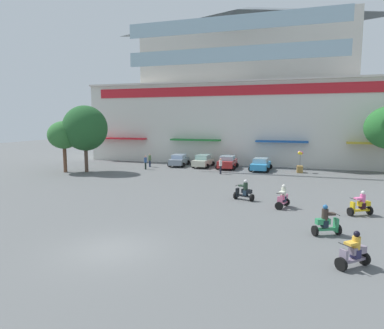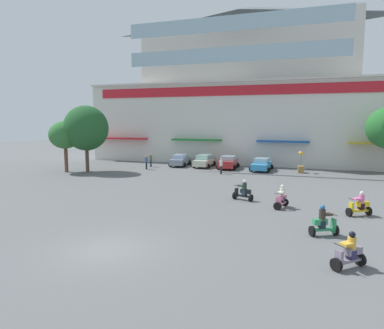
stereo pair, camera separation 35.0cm
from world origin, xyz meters
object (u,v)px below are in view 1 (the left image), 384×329
object	(u,v)px
parked_car_2	(227,162)
scooter_rider_3	(326,223)
parked_car_1	(203,161)
scooter_rider_2	(354,253)
plaza_tree_0	(85,128)
pedestrian_2	(150,159)
scooter_rider_0	(244,192)
scooter_rider_7	(283,198)
pedestrian_1	(145,162)
plaza_tree_2	(64,135)
balloon_vendor_cart	(300,163)
pedestrian_0	(221,165)
parked_car_3	(261,164)
scooter_rider_4	(361,205)
parked_car_0	(179,160)

from	to	relation	value
parked_car_2	scooter_rider_3	world-z (taller)	scooter_rider_3
parked_car_1	scooter_rider_2	size ratio (longest dim) A/B	2.88
plaza_tree_0	pedestrian_2	bearing A→B (deg)	50.33
plaza_tree_0	parked_car_2	size ratio (longest dim) A/B	1.88
scooter_rider_0	scooter_rider_7	world-z (taller)	scooter_rider_7
parked_car_1	scooter_rider_0	world-z (taller)	scooter_rider_0
parked_car_2	scooter_rider_0	xyz separation A→B (m)	(4.56, -15.41, -0.15)
plaza_tree_0	pedestrian_1	bearing A→B (deg)	35.78
plaza_tree_2	balloon_vendor_cart	bearing A→B (deg)	17.33
plaza_tree_0	plaza_tree_2	bearing A→B (deg)	-158.79
plaza_tree_0	plaza_tree_2	xyz separation A→B (m)	(-2.16, -0.84, -0.75)
scooter_rider_0	balloon_vendor_cart	xyz separation A→B (m)	(3.66, 14.94, 0.42)
parked_car_1	pedestrian_0	world-z (taller)	pedestrian_0
plaza_tree_2	scooter_rider_7	distance (m)	25.63
parked_car_1	scooter_rider_0	xyz separation A→B (m)	(7.73, -16.03, -0.14)
parked_car_2	parked_car_3	bearing A→B (deg)	-4.18
scooter_rider_4	balloon_vendor_cart	size ratio (longest dim) A/B	0.64
plaza_tree_2	parked_car_0	xyz separation A→B (m)	(10.19, 8.84, -3.37)
pedestrian_2	scooter_rider_3	bearing A→B (deg)	-46.65
scooter_rider_3	plaza_tree_0	bearing A→B (deg)	149.22
plaza_tree_2	pedestrian_1	distance (m)	9.43
scooter_rider_3	scooter_rider_7	world-z (taller)	scooter_rider_3
plaza_tree_2	scooter_rider_7	xyz separation A→B (m)	(23.90, -8.59, -3.46)
scooter_rider_3	pedestrian_0	bearing A→B (deg)	118.65
plaza_tree_2	parked_car_3	size ratio (longest dim) A/B	1.29
pedestrian_0	balloon_vendor_cart	xyz separation A→B (m)	(8.07, 3.67, 0.06)
parked_car_3	pedestrian_0	bearing A→B (deg)	-134.63
scooter_rider_0	scooter_rider_7	distance (m)	3.11
plaza_tree_2	parked_car_3	xyz separation A→B (m)	(20.49, 7.91, -3.37)
parked_car_1	scooter_rider_7	bearing A→B (deg)	-58.84
scooter_rider_4	pedestrian_0	size ratio (longest dim) A/B	0.89
parked_car_0	parked_car_1	world-z (taller)	parked_car_1
parked_car_3	scooter_rider_3	bearing A→B (deg)	-74.84
parked_car_0	parked_car_3	bearing A→B (deg)	-5.18
parked_car_1	scooter_rider_2	distance (m)	29.51
scooter_rider_4	balloon_vendor_cart	world-z (taller)	balloon_vendor_cart
plaza_tree_0	pedestrian_0	xyz separation A→B (m)	(14.53, 3.22, -3.87)
parked_car_0	scooter_rider_2	world-z (taller)	scooter_rider_2
scooter_rider_2	pedestrian_2	bearing A→B (deg)	129.68
balloon_vendor_cart	parked_car_3	bearing A→B (deg)	177.61
scooter_rider_7	pedestrian_0	bearing A→B (deg)	119.68
scooter_rider_3	scooter_rider_0	bearing A→B (deg)	129.38
pedestrian_0	parked_car_0	bearing A→B (deg)	143.65
parked_car_1	scooter_rider_4	xyz separation A→B (m)	(15.14, -17.81, -0.13)
plaza_tree_2	scooter_rider_3	xyz separation A→B (m)	(26.31, -13.54, -3.44)
parked_car_0	scooter_rider_2	xyz separation A→B (m)	(16.91, -26.14, -0.12)
parked_car_1	scooter_rider_3	distance (m)	25.83
scooter_rider_0	scooter_rider_4	bearing A→B (deg)	-13.51
scooter_rider_2	pedestrian_1	bearing A→B (deg)	131.64
plaza_tree_2	scooter_rider_0	bearing A→B (deg)	-18.86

